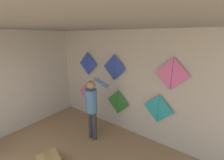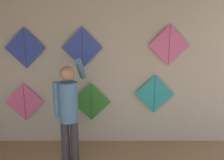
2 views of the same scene
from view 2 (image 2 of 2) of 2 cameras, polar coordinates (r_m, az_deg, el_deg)
name	(u,v)px [view 2 (image 2 of 2)]	position (r m, az deg, el deg)	size (l,w,h in m)	color
back_panel	(92,70)	(4.01, -5.30, 2.59)	(5.29, 0.06, 2.80)	beige
shopkeeper	(70,109)	(3.32, -11.00, -7.42)	(0.44, 0.59, 1.72)	#383842
kite_0	(26,102)	(4.36, -21.66, -5.38)	(0.72, 0.01, 0.72)	pink
kite_1	(92,102)	(4.07, -5.29, -5.68)	(0.72, 0.01, 0.72)	#338C38
kite_2	(155,94)	(4.08, 11.25, -3.65)	(0.72, 0.01, 0.72)	#28B2C6
kite_3	(26,48)	(4.14, -21.50, 7.78)	(0.72, 0.01, 0.72)	blue
kite_4	(83,48)	(3.89, -7.54, 8.35)	(0.72, 0.01, 0.72)	blue
kite_5	(170,45)	(3.98, 14.97, 8.77)	(0.72, 0.01, 0.72)	pink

